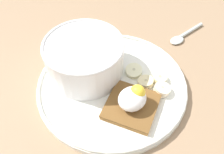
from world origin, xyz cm
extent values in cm
cube|color=#96785A|center=(0.00, 0.00, 1.00)|extent=(120.00, 120.00, 2.00)
cylinder|color=white|center=(0.00, 0.00, 2.50)|extent=(28.24, 28.24, 1.00)
torus|color=white|center=(0.00, 0.00, 3.30)|extent=(28.04, 28.04, 0.60)
cylinder|color=white|center=(-1.61, 5.88, 6.47)|extent=(14.68, 14.68, 6.94)
torus|color=white|center=(-1.61, 5.88, 9.94)|extent=(14.88, 14.88, 0.60)
cylinder|color=beige|center=(-1.61, 5.88, 6.02)|extent=(13.28, 13.28, 5.65)
ellipsoid|color=beige|center=(-1.61, 5.88, 8.65)|extent=(12.62, 12.62, 1.20)
ellipsoid|color=#C4BA96|center=(2.31, 7.02, 9.05)|extent=(1.92, 1.26, 0.81)
ellipsoid|color=tan|center=(-1.68, 5.31, 8.91)|extent=(0.86, 1.26, 0.52)
ellipsoid|color=tan|center=(0.57, 8.76, 9.01)|extent=(2.03, 1.94, 0.74)
cube|color=brown|center=(-1.10, -6.28, 3.96)|extent=(11.47, 11.47, 0.30)
cube|color=olive|center=(-1.10, -6.28, 3.53)|extent=(11.24, 11.24, 1.06)
ellipsoid|color=white|center=(-1.10, -6.28, 5.73)|extent=(5.02, 4.51, 3.35)
sphere|color=yellow|center=(-0.11, -6.34, 6.60)|extent=(2.68, 2.68, 2.68)
cylinder|color=#EDEABD|center=(4.94, -0.82, 3.63)|extent=(4.47, 4.42, 1.54)
cylinder|color=#B8B793|center=(4.94, -0.82, 4.13)|extent=(0.80, 0.79, 0.22)
cylinder|color=beige|center=(4.70, -4.20, 3.58)|extent=(3.10, 3.20, 1.36)
cylinder|color=tan|center=(4.70, -4.20, 4.05)|extent=(0.56, 0.57, 0.20)
cylinder|color=beige|center=(7.31, -5.37, 3.60)|extent=(3.39, 3.34, 1.30)
cylinder|color=tan|center=(7.31, -5.37, 4.15)|extent=(0.61, 0.60, 0.16)
cylinder|color=#FBE4C0|center=(5.49, -7.50, 3.77)|extent=(4.33, 4.30, 1.78)
cylinder|color=#C4B196|center=(5.49, -7.50, 4.41)|extent=(0.76, 0.76, 0.21)
cylinder|color=silver|center=(24.20, -0.14, 2.40)|extent=(9.01, 1.30, 0.80)
ellipsoid|color=silver|center=(19.71, 0.11, 2.40)|extent=(3.73, 2.60, 0.70)
camera|label=1|loc=(-19.80, -22.06, 39.71)|focal=40.00mm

